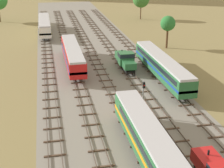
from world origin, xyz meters
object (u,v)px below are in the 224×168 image
object	(u,v)px
diesel_railcar_centre_left_near	(150,142)
passenger_coach_centre_right_mid	(162,65)
diesel_railcar_left_far	(73,54)
diesel_railcar_far_left_farther	(45,25)
signal_post_nearest	(143,94)
shunter_loco_centre_midfar	(125,59)

from	to	relation	value
diesel_railcar_centre_left_near	passenger_coach_centre_right_mid	xyz separation A→B (m)	(9.51, 23.02, 0.02)
passenger_coach_centre_right_mid	diesel_railcar_left_far	size ratio (longest dim) A/B	1.07
passenger_coach_centre_right_mid	diesel_railcar_far_left_farther	bearing A→B (deg)	115.86
signal_post_nearest	shunter_loco_centre_midfar	bearing A→B (deg)	82.95
passenger_coach_centre_right_mid	signal_post_nearest	xyz separation A→B (m)	(-7.13, -12.70, 0.61)
shunter_loco_centre_midfar	diesel_railcar_left_far	distance (m)	10.08
diesel_railcar_left_far	diesel_railcar_far_left_farther	distance (m)	29.80
diesel_railcar_left_far	diesel_railcar_far_left_farther	bearing A→B (deg)	99.18
diesel_railcar_centre_left_near	signal_post_nearest	world-z (taller)	signal_post_nearest
passenger_coach_centre_right_mid	diesel_railcar_left_far	xyz separation A→B (m)	(-14.26, 9.81, -0.02)
shunter_loco_centre_midfar	diesel_railcar_centre_left_near	bearing A→B (deg)	-99.14
passenger_coach_centre_right_mid	diesel_railcar_far_left_farther	distance (m)	43.59
diesel_railcar_far_left_farther	signal_post_nearest	xyz separation A→B (m)	(11.89, -51.92, 0.63)
passenger_coach_centre_right_mid	shunter_loco_centre_midfar	size ratio (longest dim) A/B	2.60
diesel_railcar_left_far	diesel_railcar_far_left_farther	size ratio (longest dim) A/B	1.00
diesel_railcar_far_left_farther	passenger_coach_centre_right_mid	bearing A→B (deg)	-64.14
diesel_railcar_centre_left_near	diesel_railcar_left_far	size ratio (longest dim) A/B	1.00
signal_post_nearest	diesel_railcar_left_far	bearing A→B (deg)	107.58
shunter_loco_centre_midfar	signal_post_nearest	distance (m)	19.40
diesel_railcar_left_far	signal_post_nearest	distance (m)	23.62
diesel_railcar_left_far	diesel_railcar_centre_left_near	bearing A→B (deg)	-81.76
diesel_railcar_far_left_farther	signal_post_nearest	size ratio (longest dim) A/B	4.06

